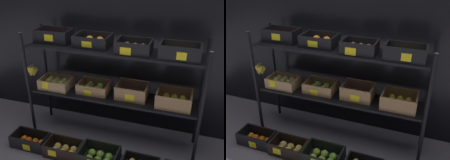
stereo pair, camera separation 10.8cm
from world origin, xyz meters
TOP-DOWN VIEW (x-y plane):
  - ground_plane at (0.00, 0.00)m, footprint 10.00×10.00m
  - storefront_wall at (0.00, 0.38)m, footprint 4.08×0.12m
  - display_rack at (-0.02, 0.00)m, footprint 1.82×0.38m
  - crate_ground_tangerine at (-0.75, -0.39)m, footprint 0.37×0.21m
  - crate_ground_apple_gold at (-0.37, -0.40)m, footprint 0.36×0.22m
  - crate_ground_apple_green at (-0.00, -0.39)m, footprint 0.37×0.26m

SIDE VIEW (x-z plane):
  - ground_plane at x=0.00m, z-range 0.00..0.00m
  - crate_ground_tangerine at x=-0.75m, z-range -0.02..0.12m
  - crate_ground_apple_green at x=0.00m, z-range -0.02..0.12m
  - crate_ground_apple_gold at x=-0.37m, z-range -0.02..0.12m
  - display_rack at x=-0.02m, z-range 0.20..1.33m
  - storefront_wall at x=0.00m, z-range 0.00..2.13m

